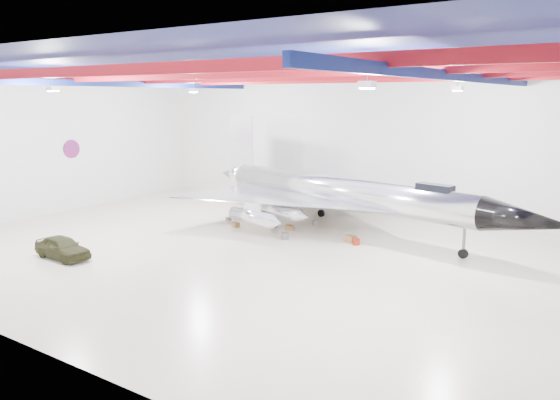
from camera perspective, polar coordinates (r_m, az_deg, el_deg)
The scene contains 15 objects.
floor at distance 33.28m, azimuth -2.82°, elevation -5.36°, with size 40.00×40.00×0.00m, color beige.
wall_back at distance 45.06m, azimuth 8.60°, elevation 5.90°, with size 40.00×40.00×0.00m, color silver.
wall_left at distance 46.90m, azimuth -23.03°, elevation 5.35°, with size 30.00×30.00×0.00m, color silver.
ceiling at distance 32.01m, azimuth -3.01°, elevation 13.91°, with size 40.00×40.00×0.00m, color #0A0F38.
ceiling_structure at distance 31.98m, azimuth -3.00°, elevation 12.70°, with size 39.50×29.50×1.08m.
wall_roundel at distance 48.01m, azimuth -20.95°, elevation 5.00°, with size 1.50×1.50×0.10m, color #B21414.
jet_aircraft at distance 37.77m, azimuth 6.40°, elevation 0.47°, with size 28.05×19.06×7.71m.
jeep at distance 34.06m, azimuth -21.78°, elevation -4.61°, with size 1.56×3.87×1.32m, color #2F3118.
crate_ply at distance 39.33m, azimuth -4.65°, elevation -2.59°, with size 0.50×0.40×0.35m, color olive.
engine_drum at distance 35.91m, azimuth 0.55°, elevation -3.77°, with size 0.50×0.50×0.45m, color #59595B.
parts_bin at distance 35.48m, azimuth 7.36°, elevation -4.05°, with size 0.62×0.50×0.44m, color olive.
crate_small at distance 41.44m, azimuth -5.40°, elevation -1.97°, with size 0.37×0.29×0.26m, color #59595B.
tool_chest at distance 34.89m, azimuth 7.97°, elevation -4.35°, with size 0.45×0.45×0.40m, color maroon.
oil_barrel at distance 38.25m, azimuth 1.04°, elevation -2.92°, with size 0.54×0.43×0.38m, color olive.
spares_box at distance 40.00m, azimuth 3.64°, elevation -2.35°, with size 0.38×0.38×0.34m, color #59595B.
Camera 1 is at (19.09, -25.64, 9.25)m, focal length 35.00 mm.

